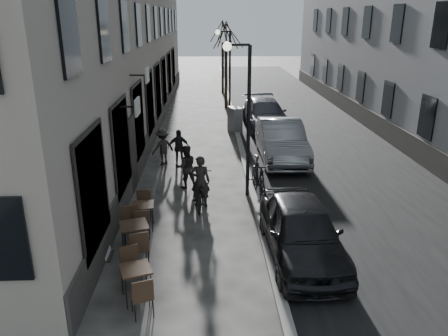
{
  "coord_description": "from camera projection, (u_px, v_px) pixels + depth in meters",
  "views": [
    {
      "loc": [
        -1.33,
        -7.85,
        5.84
      ],
      "look_at": [
        -0.89,
        3.7,
        1.8
      ],
      "focal_mm": 35.0,
      "sensor_mm": 36.0,
      "label": 1
    }
  ],
  "objects": [
    {
      "name": "streetlamp_far",
      "position": [
        227.0,
        65.0,
        25.3
      ],
      "size": [
        0.9,
        0.28,
        5.09
      ],
      "color": "black",
      "rests_on": "ground"
    },
    {
      "name": "road",
      "position": [
        300.0,
        125.0,
        24.61
      ],
      "size": [
        7.3,
        60.0,
        0.0
      ],
      "primitive_type": "cube",
      "color": "black",
      "rests_on": "ground"
    },
    {
      "name": "car_near",
      "position": [
        302.0,
        230.0,
        10.95
      ],
      "size": [
        1.86,
        4.42,
        1.49
      ],
      "primitive_type": "imported",
      "rotation": [
        0.0,
        0.0,
        0.02
      ],
      "color": "black",
      "rests_on": "ground"
    },
    {
      "name": "car_far",
      "position": [
        265.0,
        114.0,
        23.85
      ],
      "size": [
        2.4,
        5.34,
        1.52
      ],
      "primitive_type": "imported",
      "rotation": [
        0.0,
        0.0,
        0.05
      ],
      "color": "#3C3D47",
      "rests_on": "ground"
    },
    {
      "name": "tree_near",
      "position": [
        226.0,
        35.0,
        27.64
      ],
      "size": [
        2.4,
        2.4,
        5.7
      ],
      "color": "black",
      "rests_on": "ground"
    },
    {
      "name": "cyclist_rider",
      "position": [
        200.0,
        181.0,
        13.9
      ],
      "size": [
        0.65,
        0.45,
        1.71
      ],
      "primitive_type": "imported",
      "rotation": [
        0.0,
        0.0,
        3.08
      ],
      "color": "black",
      "rests_on": "ground"
    },
    {
      "name": "ground",
      "position": [
        272.0,
        303.0,
        9.38
      ],
      "size": [
        120.0,
        120.0,
        0.0
      ],
      "primitive_type": "plane",
      "color": "#33322F",
      "rests_on": "ground"
    },
    {
      "name": "bistro_set_a",
      "position": [
        136.0,
        280.0,
        9.36
      ],
      "size": [
        0.93,
        1.61,
        0.92
      ],
      "rotation": [
        0.0,
        0.0,
        0.34
      ],
      "color": "black",
      "rests_on": "ground"
    },
    {
      "name": "kerb",
      "position": [
        235.0,
        125.0,
        24.46
      ],
      "size": [
        0.25,
        60.0,
        0.12
      ],
      "primitive_type": "cube",
      "color": "gray",
      "rests_on": "ground"
    },
    {
      "name": "utility_cabinet",
      "position": [
        235.0,
        120.0,
        22.91
      ],
      "size": [
        0.77,
        1.0,
        1.33
      ],
      "primitive_type": "cube",
      "rotation": [
        0.0,
        0.0,
        0.36
      ],
      "color": "slate",
      "rests_on": "ground"
    },
    {
      "name": "pedestrian_far",
      "position": [
        179.0,
        148.0,
        17.78
      ],
      "size": [
        0.89,
        0.37,
        1.51
      ],
      "primitive_type": "imported",
      "rotation": [
        0.0,
        0.0,
        0.0
      ],
      "color": "black",
      "rests_on": "ground"
    },
    {
      "name": "sign_board",
      "position": [
        103.0,
        243.0,
        11.05
      ],
      "size": [
        0.35,
        0.59,
        1.01
      ],
      "rotation": [
        0.0,
        0.0,
        -0.02
      ],
      "color": "black",
      "rests_on": "ground"
    },
    {
      "name": "bistro_set_c",
      "position": [
        143.0,
        214.0,
        12.52
      ],
      "size": [
        0.68,
        1.55,
        0.9
      ],
      "rotation": [
        0.0,
        0.0,
        0.1
      ],
      "color": "black",
      "rests_on": "ground"
    },
    {
      "name": "pedestrian_mid",
      "position": [
        163.0,
        147.0,
        17.89
      ],
      "size": [
        1.11,
        1.01,
        1.5
      ],
      "primitive_type": "imported",
      "rotation": [
        0.0,
        0.0,
        3.75
      ],
      "color": "#262422",
      "rests_on": "ground"
    },
    {
      "name": "streetlamp_near",
      "position": [
        244.0,
        104.0,
        13.99
      ],
      "size": [
        0.9,
        0.28,
        5.09
      ],
      "color": "black",
      "rests_on": "ground"
    },
    {
      "name": "bicycle",
      "position": [
        201.0,
        191.0,
        14.01
      ],
      "size": [
        0.81,
        2.03,
        1.05
      ],
      "primitive_type": "imported",
      "rotation": [
        0.0,
        0.0,
        3.08
      ],
      "color": "black",
      "rests_on": "ground"
    },
    {
      "name": "tree_far",
      "position": [
        223.0,
        32.0,
        33.3
      ],
      "size": [
        2.4,
        2.4,
        5.7
      ],
      "color": "black",
      "rests_on": "ground"
    },
    {
      "name": "car_mid",
      "position": [
        281.0,
        141.0,
        18.51
      ],
      "size": [
        1.78,
        5.04,
        1.66
      ],
      "primitive_type": "imported",
      "rotation": [
        0.0,
        0.0,
        -0.01
      ],
      "color": "gray",
      "rests_on": "ground"
    },
    {
      "name": "pedestrian_near",
      "position": [
        186.0,
        167.0,
        15.46
      ],
      "size": [
        0.88,
        0.76,
        1.57
      ],
      "primitive_type": "imported",
      "rotation": [
        0.0,
        0.0,
        3.39
      ],
      "color": "black",
      "rests_on": "ground"
    },
    {
      "name": "moped",
      "position": [
        259.0,
        179.0,
        14.58
      ],
      "size": [
        0.81,
        2.35,
        1.39
      ],
      "primitive_type": "imported",
      "rotation": [
        0.0,
        0.0,
        0.07
      ],
      "color": "black",
      "rests_on": "ground"
    },
    {
      "name": "bistro_set_b",
      "position": [
        135.0,
        236.0,
        11.17
      ],
      "size": [
        0.94,
        1.74,
        0.99
      ],
      "rotation": [
        0.0,
        0.0,
        0.3
      ],
      "color": "black",
      "rests_on": "ground"
    }
  ]
}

